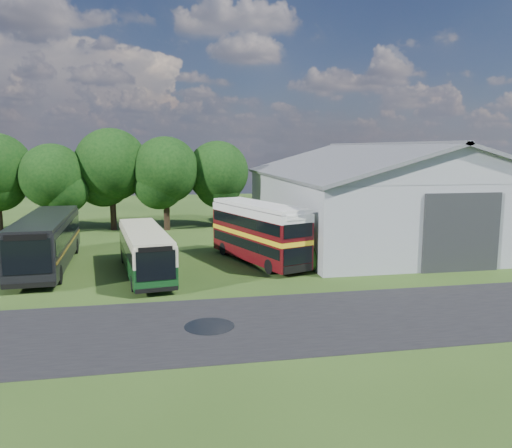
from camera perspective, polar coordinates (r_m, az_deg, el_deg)
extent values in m
plane|color=#223B12|center=(25.36, -2.58, -9.11)|extent=(120.00, 120.00, 0.00)
cube|color=black|center=(23.19, 5.99, -10.88)|extent=(60.00, 8.00, 0.02)
cylinder|color=black|center=(22.38, -5.36, -11.61)|extent=(2.20, 2.20, 0.01)
cube|color=gray|center=(44.22, 13.94, 1.94)|extent=(18.00, 24.00, 5.50)
cube|color=#2D3033|center=(33.75, 22.44, -0.92)|extent=(5.20, 0.18, 5.00)
cylinder|color=black|center=(48.78, -21.99, 0.73)|extent=(0.56, 0.56, 3.06)
sphere|color=black|center=(48.44, -22.24, 5.11)|extent=(5.78, 5.78, 5.78)
cylinder|color=black|center=(49.29, -16.01, 1.42)|extent=(0.56, 0.56, 3.60)
sphere|color=black|center=(48.96, -16.22, 6.53)|extent=(6.80, 6.80, 6.80)
cylinder|color=black|center=(48.10, -10.17, 1.27)|extent=(0.56, 0.56, 3.31)
sphere|color=black|center=(47.76, -10.30, 6.10)|extent=(6.26, 6.26, 6.26)
cylinder|color=black|center=(49.19, -4.34, 1.46)|extent=(0.56, 0.56, 3.17)
sphere|color=black|center=(48.86, -4.40, 5.97)|extent=(5.98, 5.98, 5.98)
sphere|color=#194714|center=(32.17, 5.84, -5.29)|extent=(1.70, 1.70, 1.70)
sphere|color=#194714|center=(34.04, 4.89, -4.50)|extent=(1.60, 1.60, 1.60)
cube|color=#0E3615|center=(31.40, -12.59, -2.90)|extent=(3.81, 10.48, 2.55)
cube|color=#470A0E|center=(33.89, 0.28, -0.79)|extent=(5.41, 9.68, 3.77)
cube|color=black|center=(34.98, -22.83, -1.68)|extent=(3.49, 12.46, 3.07)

